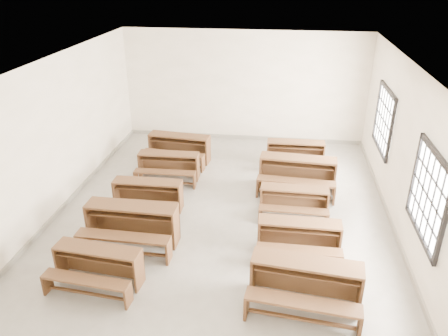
# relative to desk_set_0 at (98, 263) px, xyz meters

# --- Properties ---
(room) EXTENTS (8.50, 8.50, 3.20)m
(room) POSITION_rel_desk_set_0_xyz_m (1.84, 2.63, 1.76)
(room) COLOR gray
(room) RESTS_ON ground
(desk_set_0) EXTENTS (1.52, 0.89, 0.65)m
(desk_set_0) POSITION_rel_desk_set_0_xyz_m (0.00, 0.00, 0.00)
(desk_set_0) COLOR brown
(desk_set_0) RESTS_ON ground
(desk_set_1) EXTENTS (1.75, 0.93, 0.78)m
(desk_set_1) POSITION_rel_desk_set_0_xyz_m (0.18, 1.20, 0.07)
(desk_set_1) COLOR brown
(desk_set_1) RESTS_ON ground
(desk_set_2) EXTENTS (1.48, 0.78, 0.66)m
(desk_set_2) POSITION_rel_desk_set_0_xyz_m (0.12, 2.43, 0.00)
(desk_set_2) COLOR brown
(desk_set_2) RESTS_ON ground
(desk_set_3) EXTENTS (1.49, 0.80, 0.66)m
(desk_set_3) POSITION_rel_desk_set_0_xyz_m (0.19, 3.94, 0.00)
(desk_set_3) COLOR brown
(desk_set_3) RESTS_ON ground
(desk_set_4) EXTENTS (1.71, 1.01, 0.73)m
(desk_set_4) POSITION_rel_desk_set_0_xyz_m (0.20, 5.00, 0.05)
(desk_set_4) COLOR brown
(desk_set_4) RESTS_ON ground
(desk_set_5) EXTENTS (1.78, 1.05, 0.76)m
(desk_set_5) POSITION_rel_desk_set_0_xyz_m (3.38, -0.04, 0.06)
(desk_set_5) COLOR brown
(desk_set_5) RESTS_ON ground
(desk_set_6) EXTENTS (1.49, 0.78, 0.67)m
(desk_set_6) POSITION_rel_desk_set_0_xyz_m (3.31, 1.25, 0.01)
(desk_set_6) COLOR brown
(desk_set_6) RESTS_ON ground
(desk_set_7) EXTENTS (1.42, 0.76, 0.63)m
(desk_set_7) POSITION_rel_desk_set_0_xyz_m (3.23, 2.61, -0.01)
(desk_set_7) COLOR brown
(desk_set_7) RESTS_ON ground
(desk_set_8) EXTENTS (1.81, 1.03, 0.79)m
(desk_set_8) POSITION_rel_desk_set_0_xyz_m (3.31, 3.81, 0.08)
(desk_set_8) COLOR brown
(desk_set_8) RESTS_ON ground
(desk_set_9) EXTENTS (1.50, 0.80, 0.67)m
(desk_set_9) POSITION_rel_desk_set_0_xyz_m (3.28, 5.13, 0.01)
(desk_set_9) COLOR brown
(desk_set_9) RESTS_ON ground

